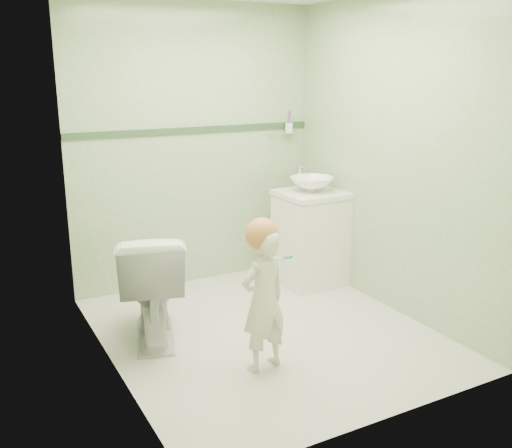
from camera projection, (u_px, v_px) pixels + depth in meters
ground at (266, 332)px, 4.21m from camera, size 2.50×2.50×0.00m
room_shell at (267, 169)px, 3.89m from camera, size 2.50×2.54×2.40m
trim_stripe at (195, 130)px, 4.91m from camera, size 2.20×0.02×0.05m
vanity at (310, 239)px, 5.08m from camera, size 0.52×0.50×0.80m
counter at (311, 194)px, 4.98m from camera, size 0.54×0.52×0.04m
basin at (312, 184)px, 4.95m from camera, size 0.37×0.37×0.13m
faucet at (300, 172)px, 5.09m from camera, size 0.03×0.13×0.18m
cup_holder at (288, 128)px, 5.27m from camera, size 0.26×0.07×0.21m
toilet at (152, 285)px, 4.03m from camera, size 0.66×0.88×0.80m
toddler at (264, 301)px, 3.60m from camera, size 0.37×0.28×0.92m
hair_cap at (262, 234)px, 3.51m from camera, size 0.20×0.20×0.20m
teal_toothbrush at (287, 257)px, 3.47m from camera, size 0.11×0.14×0.08m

